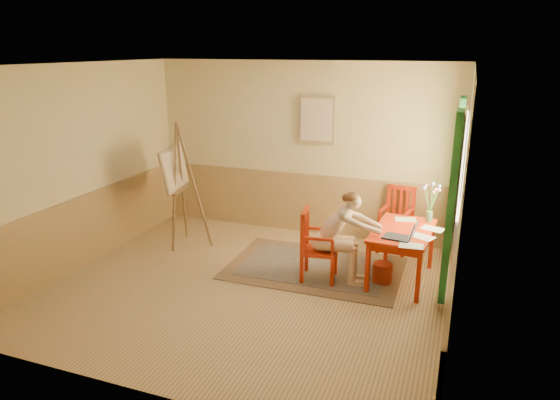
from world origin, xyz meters
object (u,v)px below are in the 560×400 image
at_px(table, 403,236).
at_px(laptop, 403,235).
at_px(chair_back, 397,219).
at_px(figure, 339,233).
at_px(chair_left, 316,245).
at_px(easel, 177,173).

height_order(table, laptop, laptop).
height_order(chair_back, figure, figure).
bearing_deg(chair_left, easel, 168.47).
bearing_deg(figure, laptop, -1.48).
distance_m(table, laptop, 0.38).
xyz_separation_m(table, laptop, (0.03, -0.35, 0.14)).
xyz_separation_m(figure, laptop, (0.80, -0.02, 0.08)).
distance_m(chair_back, laptop, 1.44).
distance_m(chair_left, chair_back, 1.66).
bearing_deg(easel, chair_back, 16.16).
height_order(chair_left, chair_back, chair_back).
distance_m(chair_back, easel, 3.42).
xyz_separation_m(laptop, easel, (-3.46, 0.46, 0.38)).
bearing_deg(laptop, table, 95.14).
xyz_separation_m(chair_left, figure, (0.30, 0.04, 0.20)).
bearing_deg(chair_left, laptop, 0.93).
height_order(chair_back, easel, easel).
relative_size(table, figure, 1.00).
xyz_separation_m(chair_left, chair_back, (0.86, 1.42, 0.01)).
bearing_deg(chair_back, table, -78.66).
bearing_deg(figure, chair_back, 67.80).
bearing_deg(laptop, chair_back, 99.79).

